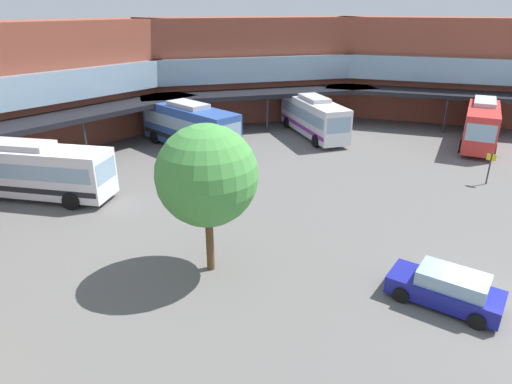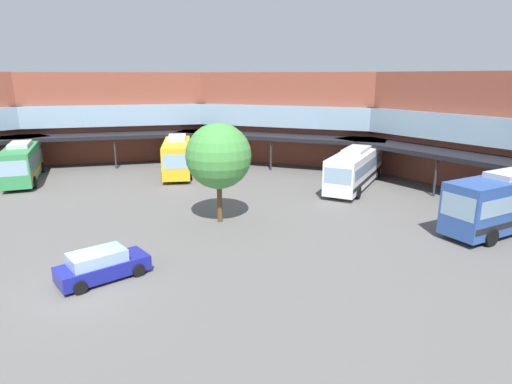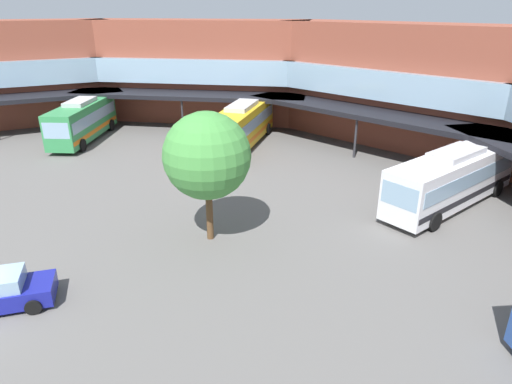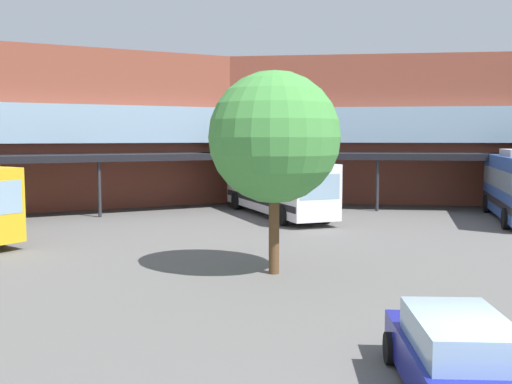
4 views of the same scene
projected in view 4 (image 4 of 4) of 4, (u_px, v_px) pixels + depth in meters
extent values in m
cube|color=brown|center=(372.00, 130.00, 44.00)|extent=(24.17, 12.72, 10.29)
cube|color=#8CADC6|center=(373.00, 126.00, 43.37)|extent=(22.00, 12.25, 2.40)
cube|color=black|center=(376.00, 156.00, 39.22)|extent=(23.57, 10.81, 0.40)
cylinder|color=#2D2D33|center=(377.00, 184.00, 37.79)|extent=(0.20, 0.20, 3.43)
cube|color=brown|center=(76.00, 130.00, 40.41)|extent=(24.17, 12.72, 10.29)
cube|color=#8CADC6|center=(78.00, 125.00, 39.84)|extent=(22.00, 12.25, 2.40)
cube|color=black|center=(93.00, 158.00, 36.14)|extent=(23.57, 10.81, 0.40)
cylinder|color=#2D2D33|center=(99.00, 188.00, 34.88)|extent=(0.20, 0.20, 3.43)
cube|color=white|center=(277.00, 185.00, 35.50)|extent=(4.60, 11.54, 2.92)
cube|color=#8CADC6|center=(277.00, 180.00, 35.46)|extent=(4.53, 10.88, 0.94)
cube|color=black|center=(277.00, 199.00, 35.57)|extent=(4.59, 11.32, 0.35)
cube|color=#8CADC6|center=(319.00, 187.00, 30.27)|extent=(2.23, 0.54, 1.29)
cube|color=#B2B2B7|center=(277.00, 158.00, 35.35)|extent=(2.51, 4.31, 0.36)
cylinder|color=black|center=(326.00, 213.00, 32.49)|extent=(0.50, 1.14, 1.10)
cylinder|color=black|center=(283.00, 215.00, 31.60)|extent=(0.50, 1.14, 1.10)
cylinder|color=black|center=(272.00, 199.00, 39.63)|extent=(0.50, 1.14, 1.10)
cylinder|color=black|center=(236.00, 201.00, 38.73)|extent=(0.50, 1.14, 1.10)
cylinder|color=black|center=(506.00, 219.00, 30.32)|extent=(0.71, 1.13, 1.10)
cylinder|color=black|center=(486.00, 204.00, 37.16)|extent=(0.71, 1.13, 1.10)
cube|color=navy|center=(455.00, 365.00, 10.86)|extent=(2.73, 4.69, 0.75)
cube|color=#8CADC6|center=(460.00, 333.00, 10.55)|extent=(2.13, 2.92, 0.60)
cylinder|color=black|center=(390.00, 348.00, 12.37)|extent=(0.36, 0.69, 0.66)
cylinder|color=black|center=(479.00, 350.00, 12.28)|extent=(0.36, 0.69, 0.66)
cylinder|color=brown|center=(274.00, 224.00, 20.44)|extent=(0.36, 0.36, 3.44)
sphere|color=#479342|center=(274.00, 137.00, 20.17)|extent=(4.47, 4.47, 4.47)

